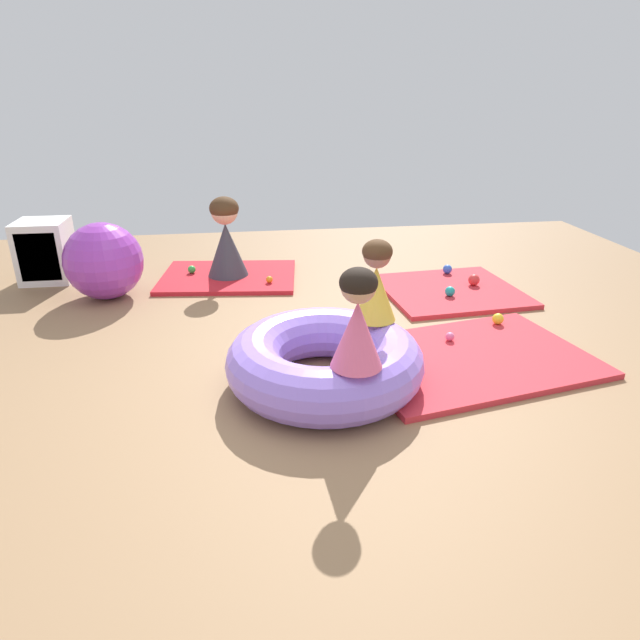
# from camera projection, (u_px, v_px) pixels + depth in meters

# --- Properties ---
(ground_plane) EXTENTS (8.00, 8.00, 0.00)m
(ground_plane) POSITION_uv_depth(u_px,v_px,m) (302.00, 388.00, 3.33)
(ground_plane) COLOR #93704C
(gym_mat_center_rear) EXTENTS (1.24, 1.17, 0.04)m
(gym_mat_center_rear) POSITION_uv_depth(u_px,v_px,m) (450.00, 291.00, 4.87)
(gym_mat_center_rear) COLOR red
(gym_mat_center_rear) RESTS_ON ground
(gym_mat_far_right) EXTENTS (1.70, 1.33, 0.04)m
(gym_mat_far_right) POSITION_uv_depth(u_px,v_px,m) (471.00, 358.00, 3.65)
(gym_mat_far_right) COLOR red
(gym_mat_far_right) RESTS_ON ground
(gym_mat_near_right) EXTENTS (1.34, 1.07, 0.04)m
(gym_mat_near_right) POSITION_uv_depth(u_px,v_px,m) (229.00, 277.00, 5.23)
(gym_mat_near_right) COLOR red
(gym_mat_near_right) RESTS_ON ground
(inflatable_cushion) EXTENTS (1.18, 1.18, 0.33)m
(inflatable_cushion) POSITION_uv_depth(u_px,v_px,m) (325.00, 361.00, 3.30)
(inflatable_cushion) COLOR #9975EA
(inflatable_cushion) RESTS_ON ground
(child_in_pink) EXTENTS (0.38, 0.38, 0.53)m
(child_in_pink) POSITION_uv_depth(u_px,v_px,m) (357.00, 320.00, 2.79)
(child_in_pink) COLOR #E5608E
(child_in_pink) RESTS_ON inflatable_cushion
(child_in_yellow) EXTENTS (0.31, 0.31, 0.51)m
(child_in_yellow) POSITION_uv_depth(u_px,v_px,m) (376.00, 281.00, 3.38)
(child_in_yellow) COLOR yellow
(child_in_yellow) RESTS_ON inflatable_cushion
(adult_seated) EXTENTS (0.51, 0.51, 0.73)m
(adult_seated) POSITION_uv_depth(u_px,v_px,m) (226.00, 238.00, 5.08)
(adult_seated) COLOR #383842
(adult_seated) RESTS_ON gym_mat_near_right
(play_ball_blue) EXTENTS (0.09, 0.09, 0.09)m
(play_ball_blue) POSITION_uv_depth(u_px,v_px,m) (447.00, 269.00, 5.24)
(play_ball_blue) COLOR blue
(play_ball_blue) RESTS_ON gym_mat_center_rear
(play_ball_red) EXTENTS (0.10, 0.10, 0.10)m
(play_ball_red) POSITION_uv_depth(u_px,v_px,m) (474.00, 280.00, 4.92)
(play_ball_red) COLOR red
(play_ball_red) RESTS_ON gym_mat_center_rear
(play_ball_yellow) EXTENTS (0.08, 0.08, 0.08)m
(play_ball_yellow) POSITION_uv_depth(u_px,v_px,m) (498.00, 319.00, 4.12)
(play_ball_yellow) COLOR yellow
(play_ball_yellow) RESTS_ON gym_mat_far_right
(play_ball_orange) EXTENTS (0.06, 0.06, 0.06)m
(play_ball_orange) POSITION_uv_depth(u_px,v_px,m) (269.00, 280.00, 4.99)
(play_ball_orange) COLOR orange
(play_ball_orange) RESTS_ON gym_mat_near_right
(play_ball_teal) EXTENTS (0.08, 0.08, 0.08)m
(play_ball_teal) POSITION_uv_depth(u_px,v_px,m) (450.00, 291.00, 4.67)
(play_ball_teal) COLOR teal
(play_ball_teal) RESTS_ON gym_mat_center_rear
(play_ball_green) EXTENTS (0.07, 0.07, 0.07)m
(play_ball_green) POSITION_uv_depth(u_px,v_px,m) (192.00, 269.00, 5.25)
(play_ball_green) COLOR green
(play_ball_green) RESTS_ON gym_mat_near_right
(play_ball_pink) EXTENTS (0.06, 0.06, 0.06)m
(play_ball_pink) POSITION_uv_depth(u_px,v_px,m) (450.00, 337.00, 3.85)
(play_ball_pink) COLOR pink
(play_ball_pink) RESTS_ON gym_mat_far_right
(play_ball_blue_second) EXTENTS (0.11, 0.11, 0.11)m
(play_ball_blue_second) POSITION_uv_depth(u_px,v_px,m) (379.00, 358.00, 3.50)
(play_ball_blue_second) COLOR blue
(play_ball_blue_second) RESTS_ON gym_mat_far_right
(exercise_ball_large) EXTENTS (0.65, 0.65, 0.65)m
(exercise_ball_large) POSITION_uv_depth(u_px,v_px,m) (104.00, 261.00, 4.65)
(exercise_ball_large) COLOR purple
(exercise_ball_large) RESTS_ON ground
(storage_cube) EXTENTS (0.44, 0.44, 0.56)m
(storage_cube) POSITION_uv_depth(u_px,v_px,m) (45.00, 252.00, 5.08)
(storage_cube) COLOR white
(storage_cube) RESTS_ON ground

